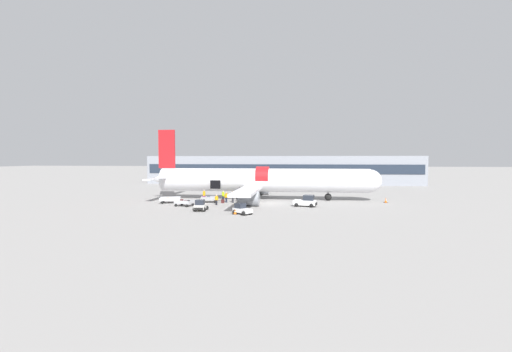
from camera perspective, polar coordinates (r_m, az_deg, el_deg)
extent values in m
plane|color=gray|center=(52.19, 2.02, -4.62)|extent=(500.00, 500.00, 0.00)
cube|color=gray|center=(95.51, 4.32, 1.06)|extent=(72.99, 12.55, 7.52)
cube|color=#232D3D|center=(89.18, 4.13, 1.17)|extent=(71.53, 0.16, 2.41)
cylinder|color=silver|center=(57.03, 1.13, -0.68)|extent=(34.67, 3.87, 3.87)
sphere|color=silver|center=(57.88, 18.47, -0.78)|extent=(3.67, 3.67, 3.67)
cone|color=silver|center=(61.28, -15.21, -0.53)|extent=(4.45, 3.56, 3.56)
cylinder|color=red|center=(56.97, 1.13, -0.33)|extent=(2.08, 3.87, 3.87)
cube|color=red|center=(60.93, -14.64, 4.37)|extent=(2.90, 0.28, 6.58)
cube|color=silver|center=(57.20, -16.08, -0.40)|extent=(1.22, 8.20, 0.20)
cube|color=silver|center=(64.81, -13.24, 0.02)|extent=(1.22, 8.20, 0.20)
cube|color=silver|center=(49.47, -1.41, -2.47)|extent=(2.91, 14.64, 0.40)
cube|color=silver|center=(65.08, 0.63, -1.17)|extent=(2.91, 14.64, 0.40)
cylinder|color=gray|center=(49.37, -1.21, -3.77)|extent=(2.97, 2.13, 2.13)
cylinder|color=gray|center=(65.33, 0.83, -2.13)|extent=(2.97, 2.13, 2.13)
cube|color=black|center=(56.50, -6.79, -1.42)|extent=(1.70, 0.12, 1.40)
cylinder|color=#56565B|center=(57.08, 11.94, -2.58)|extent=(0.22, 0.22, 1.72)
sphere|color=black|center=(57.17, 11.93, -3.44)|extent=(1.15, 1.15, 1.15)
cylinder|color=#56565B|center=(55.04, -2.75, -2.72)|extent=(0.22, 0.22, 1.72)
sphere|color=black|center=(55.14, -2.74, -3.61)|extent=(1.15, 1.15, 1.15)
cylinder|color=#56565B|center=(60.22, -1.89, -2.23)|extent=(0.22, 0.22, 1.72)
sphere|color=black|center=(60.30, -1.89, -3.05)|extent=(1.15, 1.15, 1.15)
cube|color=silver|center=(45.70, -9.20, -5.06)|extent=(1.43, 2.39, 0.59)
cube|color=#232833|center=(45.22, -9.32, -4.33)|extent=(1.16, 1.11, 0.68)
cube|color=black|center=(44.55, -9.55, -5.42)|extent=(1.17, 0.19, 0.30)
sphere|color=black|center=(45.11, -10.18, -5.50)|extent=(0.56, 0.56, 0.56)
sphere|color=black|center=(44.84, -8.65, -5.54)|extent=(0.56, 0.56, 0.56)
sphere|color=black|center=(46.63, -9.72, -5.22)|extent=(0.56, 0.56, 0.56)
sphere|color=black|center=(46.37, -8.24, -5.25)|extent=(0.56, 0.56, 0.56)
cube|color=white|center=(49.49, 8.14, -4.39)|extent=(3.39, 2.11, 0.68)
cube|color=#232833|center=(49.31, 8.77, -3.58)|extent=(1.65, 1.54, 0.75)
cube|color=black|center=(49.24, 10.00, -4.60)|extent=(0.39, 1.35, 0.34)
sphere|color=black|center=(48.64, 9.22, -4.88)|extent=(0.56, 0.56, 0.56)
sphere|color=black|center=(50.04, 9.49, -4.66)|extent=(0.56, 0.56, 0.56)
sphere|color=black|center=(49.04, 6.74, -4.80)|extent=(0.56, 0.56, 0.56)
sphere|color=black|center=(50.43, 7.08, -4.58)|extent=(0.56, 0.56, 0.56)
cube|color=white|center=(42.25, -2.25, -5.74)|extent=(2.66, 2.43, 0.50)
cube|color=#232833|center=(42.48, -2.64, -4.94)|extent=(1.49, 1.48, 0.60)
cube|color=black|center=(43.19, -3.40, -5.69)|extent=(0.76, 0.93, 0.25)
sphere|color=black|center=(43.26, -2.44, -5.81)|extent=(0.56, 0.56, 0.56)
sphere|color=black|center=(42.50, -3.58, -5.97)|extent=(0.56, 0.56, 0.56)
sphere|color=black|center=(42.08, -0.90, -6.06)|extent=(0.56, 0.56, 0.56)
sphere|color=black|center=(41.30, -2.04, -6.23)|extent=(0.56, 0.56, 0.56)
cube|color=#999BA0|center=(54.01, -7.80, -3.93)|extent=(2.84, 2.02, 0.05)
cube|color=#999BA0|center=(53.94, -6.46, -3.64)|extent=(0.38, 1.48, 0.50)
cube|color=#999BA0|center=(53.27, -7.84, -3.73)|extent=(2.48, 0.59, 0.50)
cube|color=#999BA0|center=(54.70, -7.77, -3.55)|extent=(2.48, 0.59, 0.50)
cube|color=#333338|center=(53.98, -5.95, -4.11)|extent=(0.90, 0.27, 0.06)
sphere|color=black|center=(53.26, -6.86, -4.27)|extent=(0.40, 0.40, 0.40)
sphere|color=black|center=(54.76, -6.81, -4.07)|extent=(0.40, 0.40, 0.40)
sphere|color=black|center=(53.35, -8.80, -4.27)|extent=(0.40, 0.40, 0.40)
sphere|color=black|center=(54.84, -8.70, -4.07)|extent=(0.40, 0.40, 0.40)
cube|color=#721951|center=(53.73, -7.43, -3.76)|extent=(0.44, 0.25, 0.33)
cube|color=#1E2347|center=(54.25, -7.92, -3.61)|extent=(0.49, 0.26, 0.48)
cube|color=#2D2D33|center=(53.64, -6.80, -3.73)|extent=(0.57, 0.36, 0.40)
cube|color=#721951|center=(54.16, -8.67, -3.61)|extent=(0.55, 0.36, 0.52)
cube|color=#B7BABF|center=(50.46, -11.85, -4.44)|extent=(2.85, 2.14, 0.05)
cube|color=#B7BABF|center=(49.78, -10.64, -4.26)|extent=(0.43, 1.55, 0.41)
cube|color=#B7BABF|center=(49.79, -12.33, -4.27)|extent=(2.45, 0.65, 0.41)
cube|color=#B7BABF|center=(51.07, -11.40, -4.09)|extent=(2.45, 0.65, 0.41)
cube|color=#333338|center=(49.58, -10.16, -4.77)|extent=(0.89, 0.29, 0.06)
sphere|color=black|center=(49.35, -11.47, -4.88)|extent=(0.40, 0.40, 0.40)
sphere|color=black|center=(50.69, -10.51, -4.66)|extent=(0.40, 0.40, 0.40)
sphere|color=black|center=(50.32, -13.20, -4.75)|extent=(0.40, 0.40, 0.40)
sphere|color=black|center=(51.63, -12.22, -4.54)|extent=(0.40, 0.40, 0.40)
cube|color=#4C1E1E|center=(50.33, -11.58, -4.22)|extent=(0.55, 0.24, 0.35)
cube|color=#4C1E1E|center=(50.97, -12.28, -4.07)|extent=(0.45, 0.32, 0.47)
cube|color=black|center=(50.20, -11.17, -4.21)|extent=(0.41, 0.29, 0.40)
cube|color=#721951|center=(50.29, -12.15, -4.24)|extent=(0.42, 0.32, 0.34)
cube|color=#B7BABF|center=(54.51, -14.11, -3.93)|extent=(3.54, 2.58, 0.05)
cube|color=#B7BABF|center=(54.37, -12.48, -3.66)|extent=(0.55, 1.72, 0.45)
cube|color=#B7BABF|center=(53.63, -14.19, -3.77)|extent=(3.00, 0.93, 0.45)
cube|color=#B7BABF|center=(55.32, -14.04, -3.57)|extent=(3.00, 0.93, 0.45)
cube|color=#333338|center=(54.39, -11.97, -4.11)|extent=(0.89, 0.33, 0.06)
sphere|color=black|center=(53.57, -13.00, -4.28)|extent=(0.40, 0.40, 0.40)
sphere|color=black|center=(55.33, -12.88, -4.05)|extent=(0.40, 0.40, 0.40)
sphere|color=black|center=(53.77, -15.37, -4.29)|extent=(0.40, 0.40, 0.40)
sphere|color=black|center=(55.51, -15.17, -4.06)|extent=(0.40, 0.40, 0.40)
cube|color=#1E2347|center=(54.42, -14.99, -3.73)|extent=(0.40, 0.32, 0.37)
cube|color=olive|center=(54.79, -13.71, -3.70)|extent=(0.41, 0.39, 0.32)
cube|color=olive|center=(54.90, -14.51, -3.68)|extent=(0.53, 0.37, 0.35)
cylinder|color=#1E2338|center=(53.71, -4.97, -3.99)|extent=(0.40, 0.40, 0.79)
cylinder|color=orange|center=(53.63, -4.97, -3.24)|extent=(0.52, 0.52, 0.62)
sphere|color=tan|center=(53.59, -4.97, -2.79)|extent=(0.22, 0.22, 0.22)
cylinder|color=orange|center=(53.55, -5.18, -3.32)|extent=(0.16, 0.16, 0.57)
cylinder|color=orange|center=(53.73, -4.75, -3.30)|extent=(0.16, 0.16, 0.57)
cylinder|color=black|center=(50.88, -6.60, -4.41)|extent=(0.32, 0.32, 0.75)
cylinder|color=orange|center=(50.80, -6.60, -3.66)|extent=(0.41, 0.41, 0.59)
sphere|color=beige|center=(50.76, -6.61, -3.21)|extent=(0.21, 0.21, 0.21)
cylinder|color=orange|center=(50.90, -6.82, -3.72)|extent=(0.13, 0.13, 0.54)
cylinder|color=orange|center=(50.72, -6.39, -3.74)|extent=(0.13, 0.13, 0.54)
cylinder|color=#2D2D33|center=(53.35, -3.89, -3.99)|extent=(0.40, 0.40, 0.86)
cylinder|color=#CCE523|center=(53.26, -3.89, -3.17)|extent=(0.52, 0.52, 0.68)
sphere|color=#9E7556|center=(53.21, -3.90, -2.67)|extent=(0.24, 0.24, 0.24)
cylinder|color=#CCE523|center=(53.03, -3.86, -3.27)|extent=(0.16, 0.16, 0.63)
cylinder|color=#CCE523|center=(53.51, -3.93, -3.22)|extent=(0.16, 0.16, 0.63)
cylinder|color=#1E2338|center=(55.24, -5.49, -3.78)|extent=(0.43, 0.43, 0.83)
cylinder|color=#B7E019|center=(55.16, -5.49, -3.01)|extent=(0.55, 0.55, 0.66)
sphere|color=beige|center=(55.11, -5.50, -2.55)|extent=(0.23, 0.23, 0.23)
cylinder|color=#B7E019|center=(54.95, -5.39, -3.11)|extent=(0.17, 0.17, 0.60)
cylinder|color=#B7E019|center=(55.37, -5.60, -3.06)|extent=(0.17, 0.17, 0.60)
cylinder|color=#2D2D33|center=(56.26, -8.64, -3.66)|extent=(0.36, 0.36, 0.86)
cylinder|color=orange|center=(56.18, -8.65, -2.88)|extent=(0.47, 0.47, 0.68)
sphere|color=tan|center=(56.13, -8.65, -2.41)|extent=(0.24, 0.24, 0.24)
cylinder|color=orange|center=(55.97, -8.75, -2.97)|extent=(0.15, 0.15, 0.63)
cylinder|color=orange|center=(56.40, -8.54, -2.93)|extent=(0.15, 0.15, 0.63)
cube|color=#4C1E1E|center=(52.94, -5.57, -4.20)|extent=(0.49, 0.33, 0.59)
cube|color=black|center=(52.89, -5.57, -3.82)|extent=(0.28, 0.11, 0.12)
cube|color=black|center=(56.89, 20.80, -4.17)|extent=(0.56, 0.56, 0.03)
cone|color=orange|center=(56.85, 20.81, -3.79)|extent=(0.42, 0.42, 0.79)
cylinder|color=white|center=(56.84, 20.81, -3.75)|extent=(0.24, 0.24, 0.09)
cube|color=black|center=(42.36, -3.52, -6.37)|extent=(0.58, 0.58, 0.03)
cone|color=orange|center=(42.31, -3.52, -5.96)|extent=(0.43, 0.43, 0.63)
cylinder|color=white|center=(42.31, -3.52, -5.92)|extent=(0.25, 0.25, 0.08)
cube|color=black|center=(50.20, 0.21, -4.90)|extent=(0.61, 0.61, 0.03)
cone|color=orange|center=(50.16, 0.21, -4.53)|extent=(0.45, 0.45, 0.68)
cylinder|color=white|center=(50.15, 0.21, -4.50)|extent=(0.26, 0.26, 0.08)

